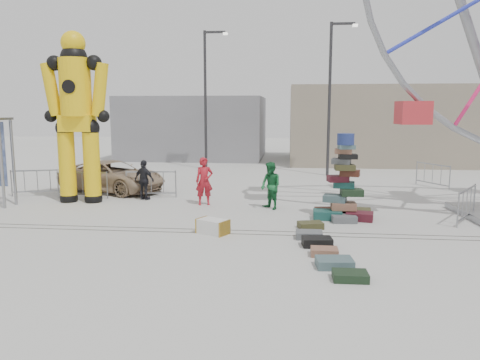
# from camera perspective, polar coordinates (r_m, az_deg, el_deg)

# --- Properties ---
(ground) EXTENTS (90.00, 90.00, 0.00)m
(ground) POSITION_cam_1_polar(r_m,az_deg,el_deg) (12.94, 1.80, -7.36)
(ground) COLOR #9E9E99
(ground) RESTS_ON ground
(track_line_near) EXTENTS (40.00, 0.04, 0.01)m
(track_line_near) POSITION_cam_1_polar(r_m,az_deg,el_deg) (13.51, 1.98, -6.64)
(track_line_near) COLOR #47443F
(track_line_near) RESTS_ON ground
(track_line_far) EXTENTS (40.00, 0.04, 0.01)m
(track_line_far) POSITION_cam_1_polar(r_m,az_deg,el_deg) (13.90, 2.10, -6.21)
(track_line_far) COLOR #47443F
(track_line_far) RESTS_ON ground
(building_right) EXTENTS (12.00, 8.00, 5.00)m
(building_right) POSITION_cam_1_polar(r_m,az_deg,el_deg) (32.99, 16.71, 6.48)
(building_right) COLOR gray
(building_right) RESTS_ON ground
(building_left) EXTENTS (10.00, 8.00, 4.40)m
(building_left) POSITION_cam_1_polar(r_m,az_deg,el_deg) (35.11, -5.42, 6.43)
(building_left) COLOR gray
(building_left) RESTS_ON ground
(lamp_post_right) EXTENTS (1.41, 0.25, 8.00)m
(lamp_post_right) POSITION_cam_1_polar(r_m,az_deg,el_deg) (25.51, 11.08, 10.59)
(lamp_post_right) COLOR #2D2D30
(lamp_post_right) RESTS_ON ground
(lamp_post_left) EXTENTS (1.41, 0.25, 8.00)m
(lamp_post_left) POSITION_cam_1_polar(r_m,az_deg,el_deg) (27.83, -4.06, 10.56)
(lamp_post_left) COLOR #2D2D30
(lamp_post_left) RESTS_ON ground
(suitcase_tower) EXTENTS (1.96, 1.74, 2.79)m
(suitcase_tower) POSITION_cam_1_polar(r_m,az_deg,el_deg) (15.69, 12.49, -1.78)
(suitcase_tower) COLOR #194D48
(suitcase_tower) RESTS_ON ground
(crash_test_dummy) EXTENTS (2.61, 1.16, 6.61)m
(crash_test_dummy) POSITION_cam_1_polar(r_m,az_deg,el_deg) (18.81, -19.29, 7.94)
(crash_test_dummy) COLOR black
(crash_test_dummy) RESTS_ON ground
(steamer_trunk) EXTENTS (1.02, 0.87, 0.41)m
(steamer_trunk) POSITION_cam_1_polar(r_m,az_deg,el_deg) (13.60, -3.33, -5.67)
(steamer_trunk) COLOR silver
(steamer_trunk) RESTS_ON ground
(row_case_0) EXTENTS (0.83, 0.65, 0.20)m
(row_case_0) POSITION_cam_1_polar(r_m,az_deg,el_deg) (14.31, 8.59, -5.47)
(row_case_0) COLOR #3E3D1F
(row_case_0) RESTS_ON ground
(row_case_1) EXTENTS (0.74, 0.54, 0.20)m
(row_case_1) POSITION_cam_1_polar(r_m,az_deg,el_deg) (13.25, 8.43, -6.62)
(row_case_1) COLOR #5A5F62
(row_case_1) RESTS_ON ground
(row_case_2) EXTENTS (0.82, 0.58, 0.24)m
(row_case_2) POSITION_cam_1_polar(r_m,az_deg,el_deg) (12.54, 9.38, -7.45)
(row_case_2) COLOR black
(row_case_2) RESTS_ON ground
(row_case_3) EXTENTS (0.66, 0.46, 0.19)m
(row_case_3) POSITION_cam_1_polar(r_m,az_deg,el_deg) (11.81, 10.24, -8.61)
(row_case_3) COLOR #8E5F48
(row_case_3) RESTS_ON ground
(row_case_4) EXTENTS (0.88, 0.66, 0.21)m
(row_case_4) POSITION_cam_1_polar(r_m,az_deg,el_deg) (11.02, 11.44, -9.86)
(row_case_4) COLOR #486367
(row_case_4) RESTS_ON ground
(row_case_5) EXTENTS (0.74, 0.52, 0.18)m
(row_case_5) POSITION_cam_1_polar(r_m,az_deg,el_deg) (10.31, 13.29, -11.31)
(row_case_5) COLOR black
(row_case_5) RESTS_ON ground
(barricade_dummy_a) EXTENTS (1.93, 0.71, 1.10)m
(barricade_dummy_a) POSITION_cam_1_polar(r_m,az_deg,el_deg) (21.07, -23.46, -0.28)
(barricade_dummy_a) COLOR gray
(barricade_dummy_a) RESTS_ON ground
(barricade_dummy_b) EXTENTS (2.00, 0.23, 1.10)m
(barricade_dummy_b) POSITION_cam_1_polar(r_m,az_deg,el_deg) (19.77, -18.65, -0.56)
(barricade_dummy_b) COLOR gray
(barricade_dummy_b) RESTS_ON ground
(barricade_dummy_c) EXTENTS (2.00, 0.33, 1.10)m
(barricade_dummy_c) POSITION_cam_1_polar(r_m,az_deg,el_deg) (19.27, -10.78, -0.49)
(barricade_dummy_c) COLOR gray
(barricade_dummy_c) RESTS_ON ground
(barricade_wheel_front) EXTENTS (1.17, 1.73, 1.10)m
(barricade_wheel_front) POSITION_cam_1_polar(r_m,az_deg,el_deg) (16.55, 25.89, -2.72)
(barricade_wheel_front) COLOR gray
(barricade_wheel_front) RESTS_ON ground
(barricade_wheel_back) EXTENTS (1.04, 1.81, 1.10)m
(barricade_wheel_back) POSITION_cam_1_polar(r_m,az_deg,el_deg) (23.21, 22.42, 0.55)
(barricade_wheel_back) COLOR gray
(barricade_wheel_back) RESTS_ON ground
(pedestrian_red) EXTENTS (0.75, 0.60, 1.79)m
(pedestrian_red) POSITION_cam_1_polar(r_m,az_deg,el_deg) (17.49, -4.37, -0.15)
(pedestrian_red) COLOR maroon
(pedestrian_red) RESTS_ON ground
(pedestrian_green) EXTENTS (1.02, 1.05, 1.70)m
(pedestrian_green) POSITION_cam_1_polar(r_m,az_deg,el_deg) (16.73, 3.76, -0.70)
(pedestrian_green) COLOR #175F2E
(pedestrian_green) RESTS_ON ground
(pedestrian_black) EXTENTS (1.00, 0.71, 1.58)m
(pedestrian_black) POSITION_cam_1_polar(r_m,az_deg,el_deg) (18.79, -11.59, -0.01)
(pedestrian_black) COLOR black
(pedestrian_black) RESTS_ON ground
(parked_suv) EXTENTS (5.26, 3.77, 1.33)m
(parked_suv) POSITION_cam_1_polar(r_m,az_deg,el_deg) (21.06, -15.30, 0.45)
(parked_suv) COLOR #997F62
(parked_suv) RESTS_ON ground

